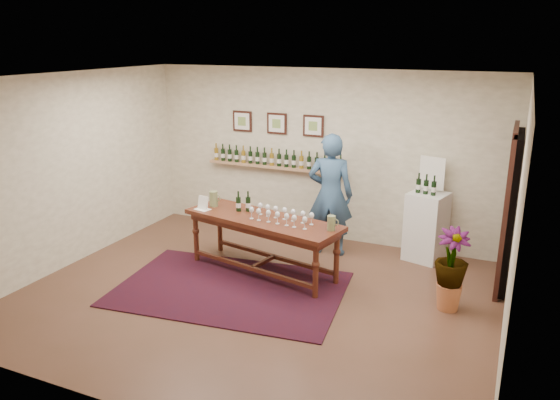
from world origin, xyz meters
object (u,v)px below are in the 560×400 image
at_px(display_pedestal, 426,227).
at_px(person, 330,195).
at_px(potted_plant, 451,270).
at_px(tasting_table, 263,226).

xyz_separation_m(display_pedestal, person, (-1.41, -0.36, 0.43)).
bearing_deg(potted_plant, tasting_table, 178.31).
bearing_deg(tasting_table, person, 71.93).
relative_size(display_pedestal, potted_plant, 1.15).
height_order(tasting_table, potted_plant, potted_plant).
distance_m(tasting_table, person, 1.28).
distance_m(display_pedestal, potted_plant, 1.62).
height_order(display_pedestal, potted_plant, display_pedestal).
bearing_deg(tasting_table, potted_plant, 10.31).
xyz_separation_m(tasting_table, display_pedestal, (2.04, 1.44, -0.18)).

